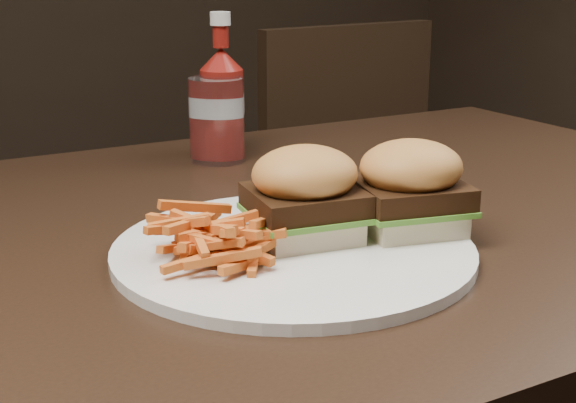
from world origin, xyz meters
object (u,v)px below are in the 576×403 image
dining_table (302,227)px  tumbler (217,121)px  plate (293,250)px  chair_far (291,225)px  ketchup_bottle (222,113)px

dining_table → tumbler: tumbler is taller
plate → tumbler: size_ratio=2.90×
chair_far → dining_table: bearing=55.0°
chair_far → tumbler: tumbler is taller
dining_table → chair_far: size_ratio=2.78×
chair_far → ketchup_bottle: bearing=45.7°
plate → ketchup_bottle: ketchup_bottle is taller
plate → tumbler: (0.09, 0.37, 0.05)m
plate → ketchup_bottle: bearing=74.2°
dining_table → tumbler: size_ratio=10.32×
chair_far → plate: size_ratio=1.28×
dining_table → ketchup_bottle: bearing=82.9°
chair_far → plate: plate is taller
dining_table → tumbler: bearing=87.1°
ketchup_bottle → tumbler: size_ratio=1.02×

